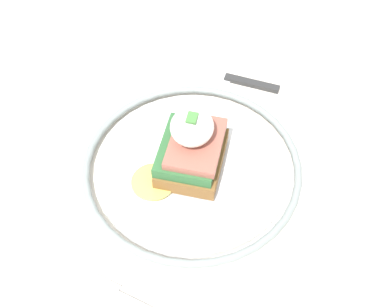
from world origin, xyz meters
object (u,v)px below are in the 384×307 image
(plate, at_px, (192,166))
(napkin, at_px, (342,51))
(knife, at_px, (227,78))
(sandwich, at_px, (191,147))

(plate, relative_size, napkin, 1.91)
(knife, height_order, napkin, same)
(sandwich, xyz_separation_m, napkin, (0.27, -0.18, -0.04))
(sandwich, bearing_deg, knife, -5.19)
(plate, distance_m, napkin, 0.33)
(plate, xyz_separation_m, sandwich, (0.00, 0.00, 0.04))
(sandwich, xyz_separation_m, knife, (0.17, -0.02, -0.04))
(sandwich, relative_size, napkin, 0.79)
(knife, xyz_separation_m, napkin, (0.10, -0.17, 0.00))
(napkin, bearing_deg, knife, 121.24)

